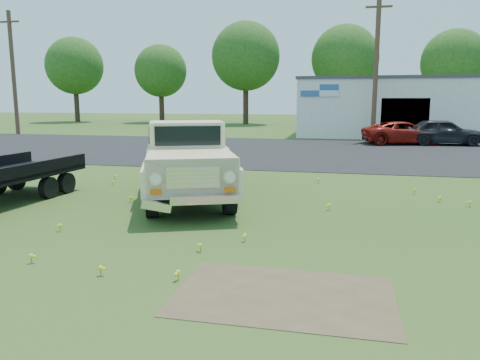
# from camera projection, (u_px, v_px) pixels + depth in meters

# --- Properties ---
(ground) EXTENTS (140.00, 140.00, 0.00)m
(ground) POSITION_uv_depth(u_px,v_px,m) (230.00, 230.00, 9.66)
(ground) COLOR #2E4F19
(ground) RESTS_ON ground
(asphalt_lot) EXTENTS (90.00, 14.00, 0.02)m
(asphalt_lot) POSITION_uv_depth(u_px,v_px,m) (299.00, 151.00, 24.08)
(asphalt_lot) COLOR black
(asphalt_lot) RESTS_ON ground
(dirt_patch_a) EXTENTS (3.00, 2.00, 0.01)m
(dirt_patch_a) POSITION_uv_depth(u_px,v_px,m) (284.00, 296.00, 6.45)
(dirt_patch_a) COLOR #4F3F2A
(dirt_patch_a) RESTS_ON ground
(dirt_patch_b) EXTENTS (2.20, 1.60, 0.01)m
(dirt_patch_b) POSITION_uv_depth(u_px,v_px,m) (192.00, 193.00, 13.45)
(dirt_patch_b) COLOR #4F3F2A
(dirt_patch_b) RESTS_ON ground
(commercial_building) EXTENTS (14.20, 8.20, 4.15)m
(commercial_building) POSITION_uv_depth(u_px,v_px,m) (399.00, 106.00, 33.95)
(commercial_building) COLOR silver
(commercial_building) RESTS_ON ground
(utility_pole_west) EXTENTS (1.60, 0.30, 9.00)m
(utility_pole_west) POSITION_uv_depth(u_px,v_px,m) (13.00, 72.00, 34.73)
(utility_pole_west) COLOR #482E21
(utility_pole_west) RESTS_ON ground
(utility_pole_mid) EXTENTS (1.60, 0.30, 9.00)m
(utility_pole_mid) POSITION_uv_depth(u_px,v_px,m) (376.00, 67.00, 29.15)
(utility_pole_mid) COLOR #482E21
(utility_pole_mid) RESTS_ON ground
(treeline_a) EXTENTS (6.40, 6.40, 9.52)m
(treeline_a) POSITION_uv_depth(u_px,v_px,m) (74.00, 66.00, 53.03)
(treeline_a) COLOR #3A271A
(treeline_a) RESTS_ON ground
(treeline_b) EXTENTS (5.76, 5.76, 8.57)m
(treeline_b) POSITION_uv_depth(u_px,v_px,m) (161.00, 71.00, 51.96)
(treeline_b) COLOR #3A271A
(treeline_b) RESTS_ON ground
(treeline_c) EXTENTS (7.04, 7.04, 10.47)m
(treeline_c) POSITION_uv_depth(u_px,v_px,m) (246.00, 56.00, 48.15)
(treeline_c) COLOR #3A271A
(treeline_c) RESTS_ON ground
(treeline_d) EXTENTS (6.72, 6.72, 10.00)m
(treeline_d) POSITION_uv_depth(u_px,v_px,m) (345.00, 59.00, 47.02)
(treeline_d) COLOR #3A271A
(treeline_d) RESTS_ON ground
(treeline_e) EXTENTS (6.08, 6.08, 9.04)m
(treeline_e) POSITION_uv_depth(u_px,v_px,m) (454.00, 62.00, 43.54)
(treeline_e) COLOR #3A271A
(treeline_e) RESTS_ON ground
(vintage_pickup_truck) EXTENTS (4.22, 6.21, 2.10)m
(vintage_pickup_truck) POSITION_uv_depth(u_px,v_px,m) (187.00, 161.00, 12.39)
(vintage_pickup_truck) COLOR beige
(vintage_pickup_truck) RESTS_ON ground
(red_pickup) EXTENTS (5.14, 3.20, 1.32)m
(red_pickup) POSITION_uv_depth(u_px,v_px,m) (404.00, 133.00, 27.50)
(red_pickup) COLOR maroon
(red_pickup) RESTS_ON ground
(dark_sedan) EXTENTS (4.57, 2.12, 1.51)m
(dark_sedan) POSITION_uv_depth(u_px,v_px,m) (443.00, 132.00, 27.07)
(dark_sedan) COLOR black
(dark_sedan) RESTS_ON ground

